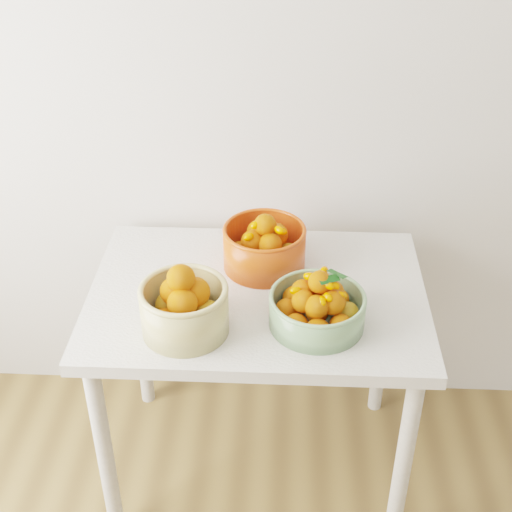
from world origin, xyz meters
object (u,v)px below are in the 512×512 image
object	(u,v)px
table	(257,316)
bowl_cream	(185,307)
bowl_green	(317,307)
bowl_orange	(264,246)

from	to	relation	value
table	bowl_cream	world-z (taller)	bowl_cream
bowl_cream	bowl_green	size ratio (longest dim) A/B	1.00
table	bowl_cream	size ratio (longest dim) A/B	3.10
bowl_orange	bowl_cream	bearing A→B (deg)	-122.23
bowl_cream	bowl_green	distance (m)	0.36
bowl_green	bowl_orange	world-z (taller)	bowl_orange
table	bowl_cream	distance (m)	0.32
table	bowl_orange	xyz separation A→B (m)	(0.01, 0.13, 0.17)
bowl_green	bowl_orange	distance (m)	0.32
bowl_cream	table	bearing A→B (deg)	44.81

